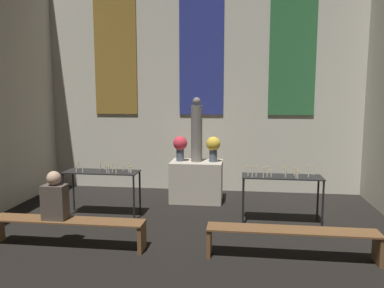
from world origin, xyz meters
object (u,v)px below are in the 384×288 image
Objects in this scene: candle_rack_left at (102,177)px; person_seated at (55,198)px; altar at (197,181)px; candle_rack_right at (282,182)px; pew_back_right at (292,236)px; statue at (197,132)px; flower_vase_left at (180,146)px; flower_vase_right at (213,146)px; pew_back_left at (67,226)px.

candle_rack_left is 1.92× the size of person_seated.
candle_rack_right is (1.71, -1.24, 0.33)m from altar.
candle_rack_right is 1.62m from pew_back_right.
person_seated reaches higher than pew_back_right.
statue is 0.97× the size of candle_rack_left.
flower_vase_left is (-0.37, 0.00, 0.79)m from altar.
flower_vase_right is 0.23× the size of pew_back_right.
person_seated is at bearing -123.86° from statue.
flower_vase_left is (-0.37, 0.00, -0.32)m from statue.
statue is at bearing 56.14° from person_seated.
flower_vase_left reaches higher than candle_rack_left.
pew_back_right is (-0.01, -1.56, -0.44)m from candle_rack_right.
flower_vase_right is at bearing 0.00° from flower_vase_left.
statue reaches higher than person_seated.
flower_vase_right is 0.38× the size of candle_rack_right.
pew_back_left is at bearing -155.40° from candle_rack_right.
pew_back_left is at bearing -121.24° from altar.
flower_vase_right is at bearing 51.27° from person_seated.
statue is 3.49m from pew_back_right.
flower_vase_left is 3.21m from person_seated.
statue is (0.00, 0.00, 1.11)m from altar.
statue reaches higher than pew_back_right.
flower_vase_left is at bearing 126.42° from pew_back_right.
flower_vase_right is (0.37, 0.00, -0.32)m from statue.
flower_vase_right reaches higher than pew_back_right.
candle_rack_left is at bearing 155.38° from pew_back_right.
pew_back_right is at bearing -0.00° from person_seated.
person_seated is at bearing 180.00° from pew_back_left.
flower_vase_left reaches higher than candle_rack_right.
pew_back_right is at bearing -24.62° from candle_rack_left.
flower_vase_left is 0.23× the size of pew_back_right.
flower_vase_right reaches higher than candle_rack_left.
altar is 0.78× the size of candle_rack_left.
flower_vase_right is (0.73, 0.00, 0.00)m from flower_vase_left.
flower_vase_left reaches higher than pew_back_right.
pew_back_right is at bearing -58.76° from statue.
person_seated reaches higher than altar.
flower_vase_right reaches higher than person_seated.
altar is 0.87m from flower_vase_right.
flower_vase_left is 0.23× the size of pew_back_left.
candle_rack_left is (-2.07, -1.24, -0.46)m from flower_vase_right.
candle_rack_right is at bearing -35.90° from altar.
pew_back_right is 3.22× the size of person_seated.
statue is 2.53× the size of flower_vase_right.
altar is 3.38m from person_seated.
statue is 0.58× the size of pew_back_left.
candle_rack_right is 3.91m from person_seated.
flower_vase_left and flower_vase_right have the same top height.
person_seated is at bearing -96.17° from candle_rack_left.
statue is 1.86× the size of person_seated.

